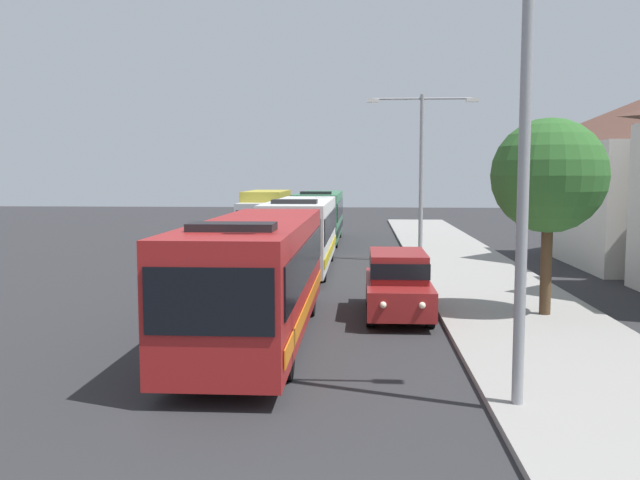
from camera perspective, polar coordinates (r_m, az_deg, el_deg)
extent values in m
cube|color=maroon|center=(17.31, -5.26, -2.78)|extent=(2.50, 10.89, 2.70)
cube|color=black|center=(17.11, -1.06, -1.67)|extent=(0.04, 10.02, 1.00)
cube|color=black|center=(17.50, -9.38, -1.58)|extent=(0.04, 10.02, 1.00)
cube|color=black|center=(11.96, -9.29, -5.12)|extent=(2.30, 0.04, 1.20)
cube|color=orange|center=(17.30, -1.02, -5.45)|extent=(0.03, 10.35, 0.36)
cube|color=black|center=(13.95, -7.36, 1.11)|extent=(1.75, 0.90, 0.16)
cylinder|color=black|center=(14.13, -2.87, -9.64)|extent=(0.28, 1.00, 1.00)
cylinder|color=black|center=(14.53, -11.63, -9.31)|extent=(0.28, 1.00, 1.00)
cylinder|color=black|center=(20.32, -0.85, -4.94)|extent=(0.28, 1.00, 1.00)
cylinder|color=black|center=(20.60, -6.98, -4.84)|extent=(0.28, 1.00, 1.00)
cube|color=silver|center=(29.89, -1.51, 0.75)|extent=(2.50, 10.86, 2.70)
cube|color=black|center=(29.78, 0.92, 1.41)|extent=(0.04, 9.99, 1.00)
cube|color=black|center=(30.00, -3.93, 1.43)|extent=(0.04, 9.99, 1.00)
cube|color=black|center=(24.46, -2.65, 0.38)|extent=(2.30, 0.04, 1.20)
cube|color=gold|center=(29.88, 0.94, -0.79)|extent=(0.03, 10.32, 0.36)
cube|color=black|center=(26.56, -2.14, 3.24)|extent=(1.75, 0.90, 0.16)
cylinder|color=black|center=(26.60, 0.21, -2.45)|extent=(0.28, 1.00, 1.00)
cylinder|color=black|center=(26.82, -4.49, -2.40)|extent=(0.28, 1.00, 1.00)
cylinder|color=black|center=(32.90, 0.86, -0.91)|extent=(0.28, 1.00, 1.00)
cylinder|color=black|center=(33.08, -2.95, -0.88)|extent=(0.28, 1.00, 1.00)
cube|color=#33724C|center=(42.10, -0.03, 2.14)|extent=(2.50, 11.00, 2.70)
cube|color=black|center=(42.02, 1.70, 2.61)|extent=(0.04, 10.12, 1.00)
cube|color=black|center=(42.18, -1.76, 2.62)|extent=(0.04, 10.12, 1.00)
cube|color=black|center=(36.59, -0.58, 2.10)|extent=(2.30, 0.04, 1.20)
cube|color=black|center=(42.10, 1.71, 1.05)|extent=(0.03, 10.45, 0.36)
cube|color=black|center=(38.75, -0.34, 3.97)|extent=(1.75, 0.90, 0.16)
cylinder|color=black|center=(38.74, 1.27, 0.07)|extent=(0.28, 1.00, 1.00)
cylinder|color=black|center=(38.89, -1.97, 0.09)|extent=(0.28, 1.00, 1.00)
cylinder|color=black|center=(45.15, 1.60, 0.84)|extent=(0.28, 1.00, 1.00)
cylinder|color=black|center=(45.27, -1.18, 0.86)|extent=(0.28, 1.00, 1.00)
cube|color=maroon|center=(20.36, 6.51, -4.38)|extent=(1.84, 4.91, 0.80)
cube|color=maroon|center=(20.39, 6.52, -2.10)|extent=(1.62, 2.85, 0.80)
cube|color=black|center=(20.39, 6.52, -2.10)|extent=(1.66, 2.95, 0.44)
sphere|color=#F9EFCC|center=(17.89, 5.29, -5.43)|extent=(0.18, 0.18, 0.18)
sphere|color=#F9EFCC|center=(17.95, 8.54, -5.43)|extent=(0.18, 0.18, 0.18)
cylinder|color=black|center=(18.91, 4.24, -6.22)|extent=(0.22, 0.70, 0.70)
cylinder|color=black|center=(19.00, 9.22, -6.22)|extent=(0.22, 0.70, 0.70)
cylinder|color=black|center=(21.90, 4.15, -4.59)|extent=(0.22, 0.70, 0.70)
cylinder|color=black|center=(21.98, 8.44, -4.60)|extent=(0.22, 0.70, 0.70)
cube|color=#B7B7BC|center=(38.68, -5.28, 1.45)|extent=(2.30, 1.80, 2.20)
cube|color=gold|center=(42.60, -4.46, 2.30)|extent=(2.35, 6.18, 2.70)
cube|color=black|center=(37.75, -5.49, 1.80)|extent=(2.07, 0.04, 0.90)
cylinder|color=black|center=(38.93, -6.76, -0.02)|extent=(0.26, 0.90, 0.90)
cylinder|color=black|center=(38.62, -3.75, -0.04)|extent=(0.26, 0.90, 0.90)
cylinder|color=black|center=(44.12, -5.53, 0.65)|extent=(0.26, 0.90, 0.90)
cylinder|color=black|center=(43.84, -2.87, 0.63)|extent=(0.26, 0.90, 0.90)
cylinder|color=gray|center=(12.25, 16.69, 6.37)|extent=(0.20, 0.20, 8.55)
cylinder|color=gray|center=(32.59, 8.46, 5.17)|extent=(0.20, 0.20, 7.74)
cylinder|color=gray|center=(32.69, 6.50, 11.64)|extent=(2.31, 0.10, 0.10)
cube|color=silver|center=(32.65, 4.44, 11.53)|extent=(0.56, 0.28, 0.16)
cylinder|color=gray|center=(32.89, 10.60, 11.55)|extent=(2.31, 0.10, 0.10)
cube|color=silver|center=(33.04, 12.62, 11.34)|extent=(0.56, 0.28, 0.16)
cylinder|color=#4C3823|center=(20.70, 18.38, -2.24)|extent=(0.32, 0.32, 2.69)
sphere|color=#2D6028|center=(20.52, 18.60, 5.13)|extent=(3.27, 3.27, 3.27)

